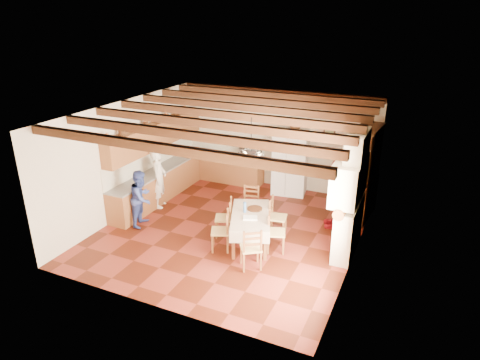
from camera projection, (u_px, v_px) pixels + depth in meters
name	position (u px, v px, depth m)	size (l,w,h in m)	color
floor	(231.00, 230.00, 10.67)	(6.00, 6.50, 0.02)	#48170B
ceiling	(230.00, 111.00, 9.56)	(6.00, 6.50, 0.02)	white
wall_back	(278.00, 139.00, 12.87)	(6.00, 0.02, 3.00)	#F2E7C8
wall_front	(149.00, 235.00, 7.36)	(6.00, 0.02, 3.00)	#F2E7C8
wall_left	(128.00, 157.00, 11.28)	(0.02, 6.50, 3.00)	#F2E7C8
wall_right	(360.00, 195.00, 8.95)	(0.02, 6.50, 3.00)	#F2E7C8
ceiling_beams	(230.00, 115.00, 9.59)	(6.00, 6.30, 0.16)	#3B2111
lower_cabinets_left	(163.00, 183.00, 12.44)	(0.60, 4.30, 0.86)	brown
lower_cabinets_back	(227.00, 168.00, 13.60)	(2.30, 0.60, 0.86)	brown
countertop_left	(162.00, 168.00, 12.27)	(0.62, 4.30, 0.04)	slate
countertop_back	(227.00, 155.00, 13.43)	(2.34, 0.62, 0.04)	slate
backsplash_left	(153.00, 156.00, 12.26)	(0.03, 4.30, 0.60)	white
backsplash_back	(231.00, 142.00, 13.56)	(2.30, 0.03, 0.60)	white
upper_cabinets	(156.00, 135.00, 11.96)	(0.35, 4.20, 0.70)	brown
fireplace	(348.00, 194.00, 9.27)	(0.56, 1.60, 2.80)	beige
wall_picture	(329.00, 133.00, 12.12)	(0.34, 0.03, 0.42)	black
refrigerator	(290.00, 162.00, 12.54)	(0.97, 0.80, 1.93)	white
hutch	(363.00, 173.00, 10.96)	(0.56, 1.34, 2.43)	#372412
dining_table	(250.00, 217.00, 9.86)	(1.41, 1.87, 0.74)	#EEE7CE
chandelier	(251.00, 152.00, 9.27)	(0.47, 0.47, 0.03)	black
chair_left_near	(220.00, 230.00, 9.64)	(0.42, 0.40, 0.96)	maroon
chair_left_far	(224.00, 217.00, 10.26)	(0.42, 0.40, 0.96)	maroon
chair_right_near	(276.00, 232.00, 9.59)	(0.42, 0.40, 0.96)	maroon
chair_right_far	(278.00, 216.00, 10.29)	(0.42, 0.40, 0.96)	maroon
chair_end_near	(251.00, 247.00, 8.96)	(0.42, 0.40, 0.96)	maroon
chair_end_far	(250.00, 204.00, 10.93)	(0.42, 0.40, 0.96)	maroon
person_man	(159.00, 178.00, 11.68)	(0.60, 0.40, 1.65)	white
person_woman_blue	(142.00, 198.00, 10.70)	(0.71, 0.55, 1.46)	#394CA1
person_woman_red	(335.00, 194.00, 10.55)	(1.04, 0.43, 1.77)	maroon
microwave	(249.00, 152.00, 13.08)	(0.59, 0.40, 0.32)	silver
fridge_vase	(295.00, 125.00, 12.08)	(0.31, 0.31, 0.32)	#372412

